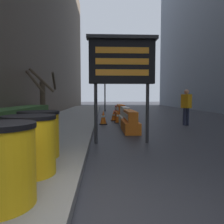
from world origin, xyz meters
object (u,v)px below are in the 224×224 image
Objects in this scene: pedestrian_worker at (186,104)px; jersey_barrier_red_striped at (118,112)px; barrel_drum_back at (39,134)px; traffic_cone_near at (114,116)px; jersey_barrier_orange_near at (130,122)px; traffic_light_near_curb at (105,79)px; jersey_barrier_orange_far at (121,113)px; barrel_drum_middle at (30,145)px; message_board at (122,62)px; jersey_barrier_white at (125,117)px; traffic_cone_far at (118,117)px; traffic_cone_mid at (103,117)px.

jersey_barrier_red_striped is at bearing 8.44° from pedestrian_worker.
traffic_cone_near is (1.97, 8.17, -0.34)m from barrel_drum_back.
jersey_barrier_red_striped is (2.43, 10.88, -0.30)m from barrel_drum_back.
traffic_light_near_curb is at bearing 94.08° from jersey_barrier_orange_near.
barrel_drum_middle is at bearing -103.22° from jersey_barrier_orange_far.
jersey_barrier_orange_near is (2.29, 5.26, -0.26)m from barrel_drum_middle.
message_board reaches higher than barrel_drum_middle.
barrel_drum_middle is 0.49× the size of jersey_barrier_red_striped.
traffic_cone_near is at bearing 76.46° from barrel_drum_back.
jersey_barrier_white is 0.79m from traffic_cone_far.
traffic_cone_near is (-0.46, -0.56, -0.11)m from jersey_barrier_orange_far.
traffic_cone_near is at bearing 104.42° from jersey_barrier_white.
message_board is 5.48m from traffic_cone_far.
pedestrian_worker is (3.86, -10.26, -2.04)m from traffic_light_near_curb.
message_board is 1.63× the size of jersey_barrier_red_striped.
barrel_drum_back is 9.06m from jersey_barrier_orange_far.
pedestrian_worker reaches higher than jersey_barrier_white.
barrel_drum_middle is 8.36m from traffic_cone_far.
jersey_barrier_orange_near reaches higher than traffic_cone_far.
traffic_cone_near is 8.58m from traffic_light_near_curb.
traffic_light_near_curb is (1.43, 17.28, 2.44)m from barrel_drum_middle.
jersey_barrier_orange_near is 3.95m from traffic_cone_near.
traffic_cone_near is at bearing -87.22° from traffic_light_near_curb.
traffic_cone_far is at bearing -86.34° from traffic_light_near_curb.
jersey_barrier_orange_far reaches higher than jersey_barrier_white.
pedestrian_worker is (3.53, 3.97, -1.39)m from message_board.
jersey_barrier_red_striped is 2.82× the size of traffic_cone_far.
traffic_cone_far is at bearing -99.45° from jersey_barrier_orange_far.
jersey_barrier_orange_near is 2.12m from jersey_barrier_white.
jersey_barrier_white reaches higher than traffic_cone_near.
traffic_cone_far is (-0.27, -3.78, -0.00)m from jersey_barrier_red_striped.
traffic_cone_mid is at bearing 96.70° from message_board.
barrel_drum_middle reaches higher than traffic_cone_far.
jersey_barrier_red_striped is 4.43m from traffic_cone_mid.
message_board is at bearing -94.58° from jersey_barrier_orange_far.
jersey_barrier_orange_near is 1.01× the size of jersey_barrier_orange_far.
jersey_barrier_orange_near reaches higher than traffic_cone_mid.
barrel_drum_middle is 1.02m from barrel_drum_back.
traffic_cone_mid is (-1.07, -4.30, 0.01)m from jersey_barrier_red_striped.
traffic_light_near_curb reaches higher than jersey_barrier_orange_near.
traffic_cone_mid is 4.17m from pedestrian_worker.
traffic_cone_near is at bearing 96.75° from jersey_barrier_orange_near.
traffic_cone_mid is at bearing 78.32° from barrel_drum_back.
jersey_barrier_orange_near is 2.87m from traffic_cone_far.
jersey_barrier_orange_near is at bearing 97.31° from pedestrian_worker.
traffic_cone_far is at bearing 87.00° from message_board.
message_board is at bearing -103.64° from jersey_barrier_orange_near.
message_board is 4.81m from jersey_barrier_white.
jersey_barrier_white reaches higher than traffic_cone_far.
barrel_drum_back reaches higher than traffic_cone_far.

